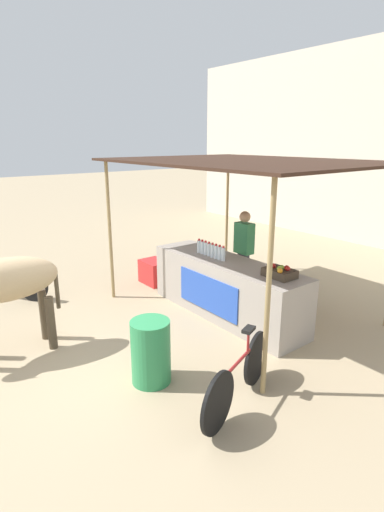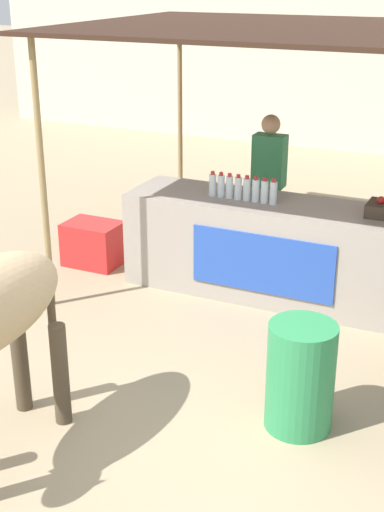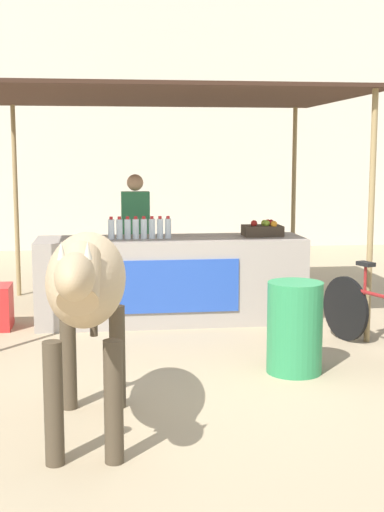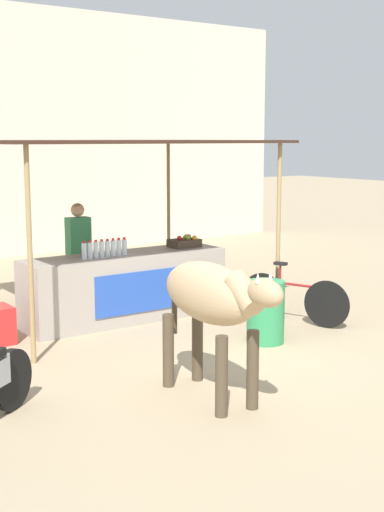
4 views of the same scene
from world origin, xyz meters
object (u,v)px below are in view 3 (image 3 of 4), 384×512
Objects in this scene: fruit_crate at (263,230)px; cow at (86,287)px; stall_counter at (171,280)px; bicycle_leaning at (379,316)px; vendor_behind_counter at (136,240)px; water_barrel at (295,328)px.

fruit_crate is 3.84m from cow.
cow reaches higher than stall_counter.
stall_counter reaches higher than bicycle_leaning.
vendor_behind_counter is at bearing 115.45° from stall_counter.
water_barrel is at bearing -66.69° from stall_counter.
bicycle_leaning is at bearing -63.01° from fruit_crate.
vendor_behind_counter is at bearing 134.46° from bicycle_leaning.
fruit_crate is 0.55× the size of water_barrel.
cow is (-0.88, -3.26, 0.55)m from stall_counter.
cow reaches higher than fruit_crate.
fruit_crate is at bearing 84.85° from water_barrel.
water_barrel is (1.24, -2.79, -0.45)m from vendor_behind_counter.
cow is 3.32m from bicycle_leaning.
stall_counter is 2.40m from bicycle_leaning.
stall_counter reaches higher than water_barrel.
water_barrel is (0.88, -2.04, -0.08)m from stall_counter.
bicycle_leaning is (2.74, 1.75, -0.68)m from cow.
bicycle_leaning is (2.22, -2.26, -0.50)m from vendor_behind_counter.
fruit_crate is at bearing 59.51° from cow.
stall_counter is 2.22m from water_barrel.
water_barrel is 2.23m from cow.
vendor_behind_counter is 0.90× the size of cow.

